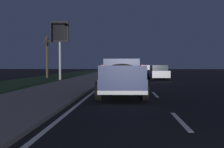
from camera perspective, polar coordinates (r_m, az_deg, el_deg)
ground at (r=29.74m, az=6.21°, el=-1.00°), size 144.00×144.00×0.00m
sidewalk_shoulder at (r=30.00m, az=-4.73°, el=-0.85°), size 108.00×4.00×0.12m
grass_verge at (r=31.10m, az=-13.89°, el=-0.91°), size 108.00×6.00×0.01m
lane_markings at (r=31.59m, az=1.42°, el=-0.80°), size 108.00×3.54×0.01m
pickup_truck at (r=12.83m, az=2.14°, el=-0.53°), size 5.49×2.41×1.87m
sedan_silver at (r=27.66m, az=10.32°, el=0.39°), size 4.43×2.07×1.54m
sedan_tan at (r=39.56m, az=8.31°, el=0.87°), size 4.41×2.03×1.54m
gas_price_sign at (r=27.69m, az=-11.61°, el=8.30°), size 0.27×1.90×6.19m
bare_tree_far at (r=32.34m, az=-14.35°, el=4.09°), size 1.73×1.48×5.43m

